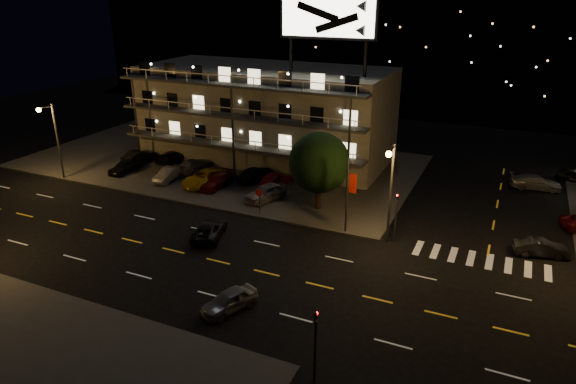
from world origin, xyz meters
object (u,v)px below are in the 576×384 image
at_px(tree, 319,164).
at_px(side_car_0, 541,248).
at_px(lot_car_2, 205,178).
at_px(road_car_west, 209,230).
at_px(lot_car_7, 194,165).
at_px(road_car_east, 229,300).
at_px(lot_car_4, 267,192).

height_order(tree, side_car_0, tree).
xyz_separation_m(lot_car_2, road_car_west, (6.64, -9.60, -0.24)).
bearing_deg(lot_car_7, road_car_west, 131.39).
distance_m(lot_car_2, road_car_east, 22.05).
relative_size(lot_car_7, side_car_0, 1.19).
relative_size(road_car_east, road_car_west, 0.83).
bearing_deg(lot_car_2, road_car_east, -43.37).
height_order(lot_car_4, road_car_west, lot_car_4).
distance_m(lot_car_7, road_car_east, 26.46).
xyz_separation_m(side_car_0, road_car_east, (-17.68, -15.63, 0.00)).
bearing_deg(road_car_west, road_car_east, 112.40).
bearing_deg(lot_car_7, road_car_east, 131.78).
relative_size(tree, road_car_west, 1.53).
height_order(tree, road_car_west, tree).
height_order(side_car_0, road_car_west, side_car_0).
xyz_separation_m(lot_car_2, lot_car_4, (7.52, -1.05, 0.04)).
bearing_deg(road_car_east, side_car_0, 63.18).
bearing_deg(lot_car_7, lot_car_4, 162.57).
bearing_deg(road_car_west, lot_car_2, -72.29).
distance_m(tree, lot_car_7, 16.77).
height_order(lot_car_7, road_car_west, lot_car_7).
relative_size(side_car_0, road_car_east, 1.03).
bearing_deg(tree, road_car_east, -87.83).
xyz_separation_m(tree, road_car_east, (0.64, -16.76, -3.69)).
bearing_deg(lot_car_2, side_car_0, 6.04).
xyz_separation_m(lot_car_4, road_car_east, (5.72, -16.58, -0.27)).
distance_m(lot_car_7, side_car_0, 34.62).
xyz_separation_m(lot_car_4, road_car_west, (-0.87, -8.56, -0.28)).
height_order(lot_car_2, lot_car_7, lot_car_2).
distance_m(lot_car_7, road_car_west, 16.08).
height_order(road_car_east, road_car_west, road_car_east).
xyz_separation_m(tree, road_car_west, (-5.95, -8.73, -3.70)).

